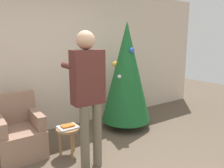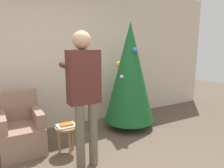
{
  "view_description": "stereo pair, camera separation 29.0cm",
  "coord_description": "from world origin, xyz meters",
  "px_view_note": "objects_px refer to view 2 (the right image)",
  "views": [
    {
      "loc": [
        -1.27,
        -1.74,
        1.68
      ],
      "look_at": [
        0.66,
        1.06,
        1.0
      ],
      "focal_mm": 35.0,
      "sensor_mm": 36.0,
      "label": 1
    },
    {
      "loc": [
        -1.02,
        -1.89,
        1.68
      ],
      "look_at": [
        0.66,
        1.06,
        1.0
      ],
      "focal_mm": 35.0,
      "sensor_mm": 36.0,
      "label": 2
    }
  ],
  "objects_px": {
    "christmas_tree": "(130,72)",
    "armchair": "(21,130)",
    "side_stool": "(67,131)",
    "person_standing": "(84,87)"
  },
  "relations": [
    {
      "from": "armchair",
      "to": "side_stool",
      "type": "xyz_separation_m",
      "value": [
        0.59,
        -0.45,
        0.03
      ]
    },
    {
      "from": "christmas_tree",
      "to": "person_standing",
      "type": "bearing_deg",
      "value": -147.43
    },
    {
      "from": "christmas_tree",
      "to": "side_stool",
      "type": "height_order",
      "value": "christmas_tree"
    },
    {
      "from": "christmas_tree",
      "to": "side_stool",
      "type": "bearing_deg",
      "value": -164.66
    },
    {
      "from": "christmas_tree",
      "to": "armchair",
      "type": "xyz_separation_m",
      "value": [
        -1.98,
        0.07,
        -0.77
      ]
    },
    {
      "from": "person_standing",
      "to": "side_stool",
      "type": "bearing_deg",
      "value": 105.67
    },
    {
      "from": "christmas_tree",
      "to": "armchair",
      "type": "distance_m",
      "value": 2.12
    },
    {
      "from": "christmas_tree",
      "to": "side_stool",
      "type": "xyz_separation_m",
      "value": [
        -1.38,
        -0.38,
        -0.75
      ]
    },
    {
      "from": "christmas_tree",
      "to": "armchair",
      "type": "height_order",
      "value": "christmas_tree"
    },
    {
      "from": "christmas_tree",
      "to": "armchair",
      "type": "bearing_deg",
      "value": 177.94
    }
  ]
}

